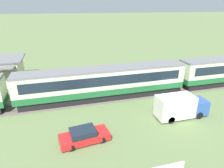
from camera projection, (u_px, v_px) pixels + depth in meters
ground_plane at (167, 96)px, 27.25m from camera, size 600.00×600.00×0.00m
passenger_train at (106, 81)px, 25.99m from camera, size 67.65×2.97×4.17m
railway_track at (119, 96)px, 27.29m from camera, size 127.54×3.60×0.04m
parked_car_red at (84, 136)px, 17.98m from camera, size 4.65×2.39×1.32m
delivery_truck_blue at (180, 106)px, 21.71m from camera, size 5.79×2.05×2.60m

